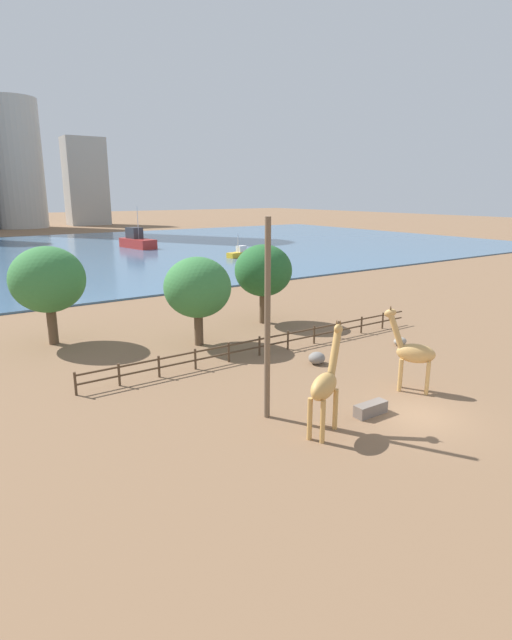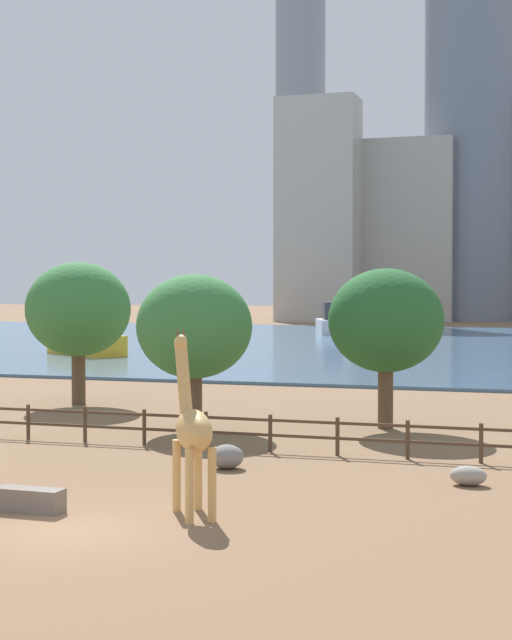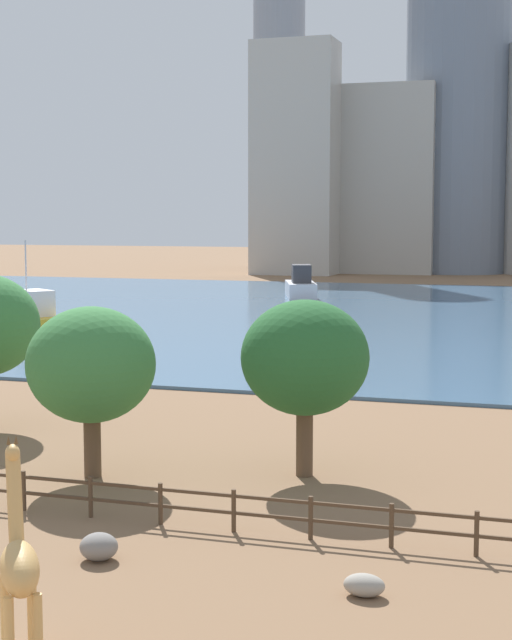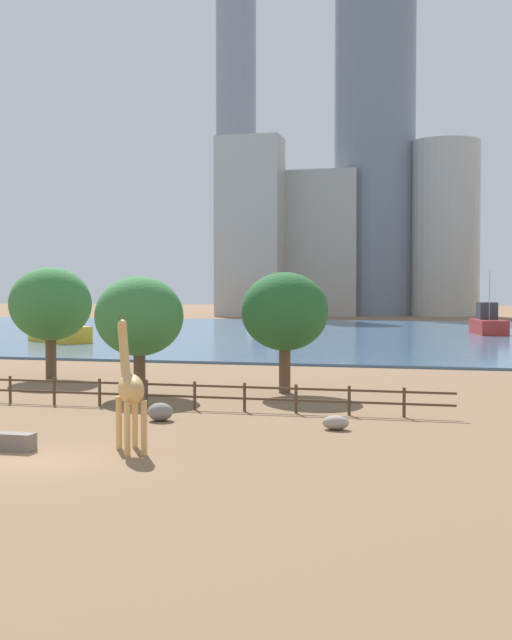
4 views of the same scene
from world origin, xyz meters
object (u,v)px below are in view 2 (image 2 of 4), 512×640
object	(u,v)px
feeding_trough	(29,500)
boat_ferry	(87,340)
tree_left_large	(78,310)
tree_right_tall	(194,327)
boulder_near_fence	(227,457)
tree_center_broad	(386,321)
boat_sailboat	(332,323)
boulder_by_pole	(468,476)
giraffe_tall	(192,429)

from	to	relation	value
feeding_trough	boat_ferry	bearing A→B (deg)	116.13
tree_left_large	tree_right_tall	bearing A→B (deg)	-35.62
boulder_near_fence	tree_left_large	world-z (taller)	tree_left_large
tree_center_broad	boat_ferry	bearing A→B (deg)	132.92
tree_right_tall	boat_sailboat	bearing A→B (deg)	99.40
boat_ferry	boulder_by_pole	bearing A→B (deg)	162.62
boulder_near_fence	boat_ferry	world-z (taller)	boat_ferry
feeding_trough	tree_left_large	distance (m)	23.62
tree_center_broad	boat_sailboat	xyz separation A→B (m)	(-20.18, 75.20, -2.85)
tree_right_tall	boulder_near_fence	bearing A→B (deg)	-61.99
tree_left_large	boulder_by_pole	bearing A→B (deg)	-35.30
giraffe_tall	boulder_by_pole	bearing A→B (deg)	-81.62
tree_center_broad	boat_sailboat	bearing A→B (deg)	105.02
tree_left_large	giraffe_tall	bearing A→B (deg)	-55.30
boat_sailboat	giraffe_tall	bearing A→B (deg)	172.18
boulder_by_pole	boat_sailboat	world-z (taller)	boat_sailboat
tree_left_large	tree_right_tall	world-z (taller)	tree_left_large
giraffe_tall	boat_sailboat	size ratio (longest dim) A/B	0.50
boulder_near_fence	boat_sailboat	distance (m)	87.19
giraffe_tall	boat_sailboat	world-z (taller)	giraffe_tall
tree_left_large	tree_center_broad	bearing A→B (deg)	-12.83
tree_left_large	tree_center_broad	xyz separation A→B (m)	(15.78, -3.59, -0.28)
boulder_near_fence	boulder_by_pole	distance (m)	7.50
tree_left_large	boat_sailboat	bearing A→B (deg)	93.51
boulder_by_pole	tree_left_large	distance (m)	25.03
tree_center_broad	boat_sailboat	size ratio (longest dim) A/B	0.70
boulder_near_fence	boulder_by_pole	xyz separation A→B (m)	(7.49, -0.34, -0.10)
boat_ferry	boat_sailboat	world-z (taller)	boat_ferry
giraffe_tall	boulder_near_fence	size ratio (longest dim) A/B	4.35
tree_center_broad	boat_sailboat	world-z (taller)	tree_center_broad
giraffe_tall	boulder_near_fence	world-z (taller)	giraffe_tall
tree_center_broad	boat_ferry	distance (m)	45.15
tree_left_large	boat_ferry	world-z (taller)	boat_ferry
tree_right_tall	boat_sailboat	distance (m)	78.76
boulder_near_fence	tree_right_tall	bearing A→B (deg)	118.01
boat_ferry	boat_sailboat	size ratio (longest dim) A/B	0.93
boulder_by_pole	tree_left_large	bearing A→B (deg)	144.70
giraffe_tall	boat_sailboat	bearing A→B (deg)	-23.69
boulder_by_pole	tree_left_large	xyz separation A→B (m)	(-20.12, 14.24, 4.34)
feeding_trough	tree_right_tall	xyz separation A→B (m)	(-1.38, 14.97, 3.81)
giraffe_tall	boulder_near_fence	distance (m)	6.58
tree_right_tall	boat_ferry	distance (m)	42.54
boulder_by_pole	tree_center_broad	size ratio (longest dim) A/B	0.16
giraffe_tall	boulder_by_pole	world-z (taller)	giraffe_tall
boulder_near_fence	tree_left_large	xyz separation A→B (m)	(-12.63, 13.90, 4.24)
boulder_near_fence	tree_left_large	size ratio (longest dim) A/B	0.15
feeding_trough	boat_ferry	world-z (taller)	boat_ferry
boulder_by_pole	boulder_near_fence	bearing A→B (deg)	177.39
boat_ferry	feeding_trough	bearing A→B (deg)	150.01
giraffe_tall	feeding_trough	size ratio (longest dim) A/B	2.58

